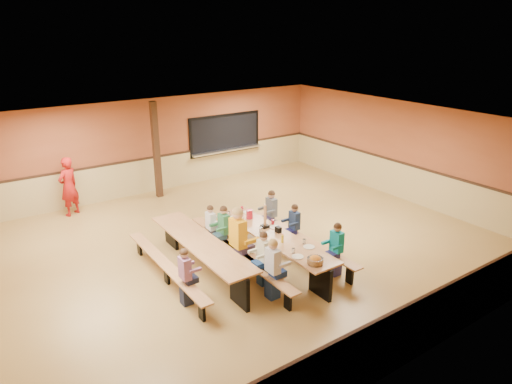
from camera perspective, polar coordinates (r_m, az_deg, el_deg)
ground at (r=11.29m, az=-2.05°, el=-6.82°), size 12.00×12.00×0.00m
room_envelope at (r=10.99m, az=-2.10°, el=-3.61°), size 12.04×10.04×3.02m
kitchen_pass_through at (r=16.07m, az=-3.86°, el=7.05°), size 2.78×0.28×1.38m
structural_post at (r=14.37m, az=-12.35°, el=5.10°), size 0.18×0.18×3.00m
cafeteria_table_main at (r=10.27m, az=2.28°, el=-6.43°), size 1.91×3.70×0.74m
cafeteria_table_second at (r=10.03m, az=-6.89°, el=-7.25°), size 1.91×3.70×0.74m
seated_child_white_left at (r=9.03m, az=2.11°, el=-9.63°), size 0.40×0.32×1.27m
seated_adult_yellow at (r=9.90m, az=-2.25°, el=-6.09°), size 0.50×0.41×1.49m
seated_child_grey_left at (r=10.92m, az=-5.66°, el=-4.56°), size 0.34×0.27×1.14m
seated_child_teal_right at (r=9.97m, az=9.99°, el=-7.10°), size 0.37×0.30×1.20m
seated_child_navy_right at (r=10.92m, az=4.79°, el=-4.47°), size 0.34×0.28×1.16m
seated_child_char_right at (r=11.57m, az=1.93°, el=-2.77°), size 0.38×0.31×1.22m
seated_child_purple_sec at (r=8.96m, az=-8.82°, el=-10.49°), size 0.35×0.29×1.17m
seated_child_green_sec at (r=10.67m, az=-4.01°, el=-4.91°), size 0.37×0.30×1.22m
seated_child_tan_sec at (r=9.49m, az=0.94°, el=-8.35°), size 0.35×0.29×1.18m
standing_woman at (r=13.85m, az=-22.38°, el=0.64°), size 0.74×0.66×1.70m
punch_pitcher at (r=10.95m, az=-0.82°, el=-2.79°), size 0.16×0.16×0.22m
chip_bowl at (r=9.04m, az=7.42°, el=-8.45°), size 0.32×0.32×0.15m
napkin_dispenser at (r=10.26m, az=2.80°, el=-4.72°), size 0.10×0.14×0.13m
condiment_mustard at (r=9.80m, az=3.32°, el=-5.85°), size 0.06×0.06×0.17m
condiment_ketchup at (r=9.83m, az=3.32°, el=-5.78°), size 0.06×0.06×0.17m
table_paddle at (r=10.46m, az=1.13°, el=-3.76°), size 0.16×0.16×0.56m
place_settings at (r=10.15m, az=2.31°, el=-5.07°), size 0.65×3.30×0.11m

